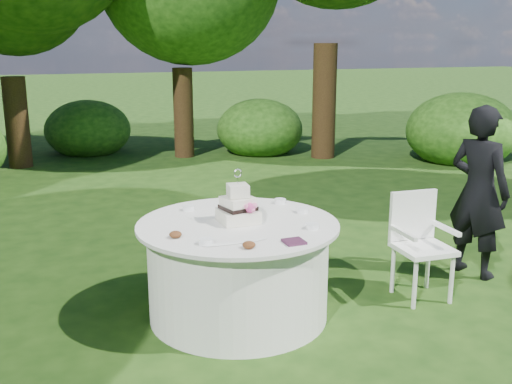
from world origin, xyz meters
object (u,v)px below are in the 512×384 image
at_px(table, 238,269).
at_px(cake, 238,208).
at_px(guest, 479,192).
at_px(chair, 419,237).
at_px(napkins, 294,242).

relative_size(table, cake, 3.74).
xyz_separation_m(guest, chair, (-0.78, -0.21, -0.28)).
height_order(guest, cake, guest).
bearing_deg(chair, cake, 173.32).
bearing_deg(napkins, chair, 17.46).
distance_m(table, chair, 1.58).
xyz_separation_m(napkins, guest, (2.15, 0.64, 0.02)).
relative_size(guest, table, 1.02).
bearing_deg(cake, table, -122.90).
bearing_deg(chair, table, 174.06).
bearing_deg(guest, chair, 86.66).
distance_m(guest, table, 2.38).
height_order(table, chair, chair).
bearing_deg(table, napkins, -70.96).
bearing_deg(guest, cake, 72.31).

